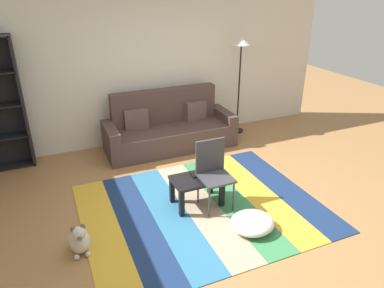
# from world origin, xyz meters

# --- Properties ---
(ground_plane) EXTENTS (14.00, 14.00, 0.00)m
(ground_plane) POSITION_xyz_m (0.00, 0.00, 0.00)
(ground_plane) COLOR #9E7042
(back_wall) EXTENTS (6.80, 0.10, 2.70)m
(back_wall) POSITION_xyz_m (0.00, 2.55, 1.35)
(back_wall) COLOR silver
(back_wall) RESTS_ON ground_plane
(rug) EXTENTS (3.02, 2.42, 0.01)m
(rug) POSITION_xyz_m (-0.17, 0.05, 0.00)
(rug) COLOR gold
(rug) RESTS_ON ground_plane
(couch) EXTENTS (2.26, 0.80, 1.00)m
(couch) POSITION_xyz_m (0.10, 2.02, 0.34)
(couch) COLOR #4C3833
(couch) RESTS_ON ground_plane
(coffee_table) EXTENTS (0.64, 0.42, 0.39)m
(coffee_table) POSITION_xyz_m (-0.19, 0.16, 0.31)
(coffee_table) COLOR black
(coffee_table) RESTS_ON rug
(pouf) EXTENTS (0.53, 0.49, 0.19)m
(pouf) POSITION_xyz_m (0.19, -0.60, 0.11)
(pouf) COLOR white
(pouf) RESTS_ON rug
(dog) EXTENTS (0.22, 0.35, 0.40)m
(dog) POSITION_xyz_m (-1.73, -0.17, 0.16)
(dog) COLOR beige
(dog) RESTS_ON ground_plane
(standing_lamp) EXTENTS (0.32, 0.32, 1.81)m
(standing_lamp) POSITION_xyz_m (1.57, 2.18, 1.51)
(standing_lamp) COLOR black
(standing_lamp) RESTS_ON ground_plane
(tv_remote) EXTENTS (0.05, 0.15, 0.02)m
(tv_remote) POSITION_xyz_m (-0.22, 0.24, 0.41)
(tv_remote) COLOR black
(tv_remote) RESTS_ON coffee_table
(folding_chair) EXTENTS (0.40, 0.40, 0.90)m
(folding_chair) POSITION_xyz_m (0.00, 0.09, 0.53)
(folding_chair) COLOR #38383D
(folding_chair) RESTS_ON ground_plane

